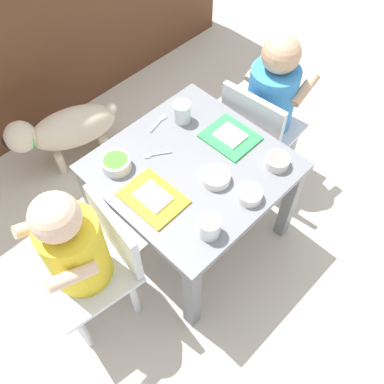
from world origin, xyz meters
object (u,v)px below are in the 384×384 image
seated_child_left (78,249)px  water_cup_left (209,227)px  food_tray_left (153,198)px  water_cup_right (182,113)px  spoon_by_right_tray (154,155)px  cereal_bowl_right_side (216,177)px  cereal_bowl_left_side (277,161)px  spoon_by_left_tray (160,121)px  food_tray_right (230,137)px  veggie_bowl_near (116,163)px  seated_child_right (270,97)px  veggie_bowl_far (250,195)px  dining_table (192,179)px  dog (64,130)px

seated_child_left → water_cup_left: bearing=-37.8°
food_tray_left → water_cup_right: (0.31, 0.18, 0.03)m
seated_child_left → spoon_by_right_tray: bearing=14.1°
cereal_bowl_right_side → cereal_bowl_left_side: size_ratio=1.15×
cereal_bowl_right_side → spoon_by_left_tray: cereal_bowl_right_side is taller
food_tray_right → water_cup_right: water_cup_right is taller
food_tray_right → veggie_bowl_near: 0.40m
seated_child_left → cereal_bowl_left_side: size_ratio=8.48×
spoon_by_right_tray → seated_child_right: bearing=-10.3°
veggie_bowl_near → spoon_by_left_tray: 0.25m
seated_child_right → veggie_bowl_far: size_ratio=8.62×
food_tray_right → spoon_by_right_tray: (-0.24, 0.13, -0.00)m
veggie_bowl_near → spoon_by_right_tray: (0.12, -0.05, -0.02)m
cereal_bowl_right_side → spoon_by_right_tray: bearing=107.1°
dining_table → water_cup_right: water_cup_right is taller
water_cup_left → cereal_bowl_right_side: 0.20m
seated_child_right → cereal_bowl_right_side: size_ratio=7.29×
dining_table → water_cup_right: size_ratio=7.88×
spoon_by_right_tray → veggie_bowl_far: bearing=-75.3°
seated_child_right → veggie_bowl_near: (-0.63, 0.14, 0.03)m
food_tray_left → water_cup_left: size_ratio=2.94×
cereal_bowl_right_side → spoon_by_left_tray: 0.33m
water_cup_right → veggie_bowl_near: 0.31m
spoon_by_right_tray → water_cup_right: bearing=16.2°
food_tray_left → dining_table: bearing=2.4°
veggie_bowl_far → spoon_by_left_tray: veggie_bowl_far is taller
seated_child_left → water_cup_left: 0.39m
cereal_bowl_left_side → seated_child_right: bearing=41.6°
water_cup_right → spoon_by_right_tray: bearing=-163.8°
dog → cereal_bowl_right_side: size_ratio=5.18×
water_cup_left → cereal_bowl_left_side: bearing=3.0°
veggie_bowl_near → water_cup_left: bearing=-85.1°
dining_table → dog: 0.70m
dog → food_tray_left: food_tray_left is taller
dog → spoon_by_right_tray: (0.05, -0.55, 0.24)m
water_cup_left → water_cup_right: size_ratio=0.91×
dog → cereal_bowl_left_side: cereal_bowl_left_side is taller
spoon_by_right_tray → food_tray_left: bearing=-133.8°
seated_child_left → spoon_by_right_tray: 0.41m
veggie_bowl_far → seated_child_right: bearing=30.5°
water_cup_left → spoon_by_right_tray: water_cup_left is taller
dog → food_tray_right: bearing=-66.8°
dining_table → seated_child_left: size_ratio=0.84×
veggie_bowl_far → water_cup_right: bearing=76.7°
dining_table → food_tray_left: food_tray_left is taller
seated_child_right → food_tray_left: size_ratio=3.42×
veggie_bowl_far → spoon_by_right_tray: 0.35m
dog → cereal_bowl_left_side: bearing=-70.4°
water_cup_right → veggie_bowl_far: water_cup_right is taller
veggie_bowl_far → spoon_by_left_tray: size_ratio=0.79×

